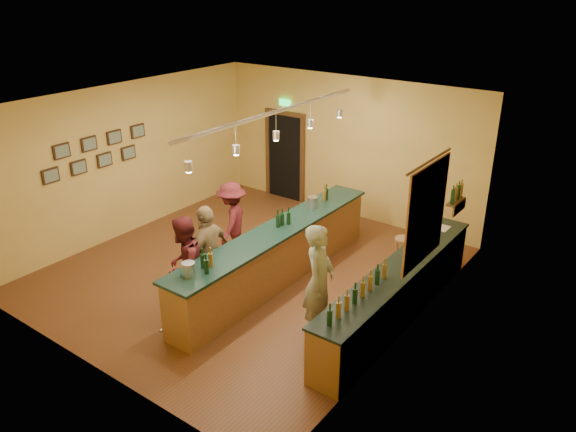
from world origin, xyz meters
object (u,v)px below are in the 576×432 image
Objects in this scene: bartender at (319,281)px; bar_stool at (403,245)px; customer_c at (232,221)px; customer_b at (209,254)px; customer_a at (184,266)px; tasting_bar at (277,252)px; back_counter at (397,292)px.

bartender reaches higher than bar_stool.
bartender is 2.69× the size of bar_stool.
bartender is at bearing 42.94° from customer_c.
customer_b reaches higher than customer_c.
customer_a is 4.08m from bar_stool.
bartender is 2.99m from customer_c.
back_counter is at bearing 4.53° from tasting_bar.
bartender is (1.49, -0.91, 0.32)m from tasting_bar.
customer_b reaches higher than bar_stool.
bartender reaches higher than customer_c.
customer_a reaches higher than tasting_bar.
bar_stool is at bearing 45.60° from tasting_bar.
customer_a is (-0.63, -1.65, 0.23)m from tasting_bar.
back_counter is 1.42m from bartender.
customer_c is (-0.64, 1.89, -0.05)m from customer_a.
bartender is 2.64m from bar_stool.
customer_b reaches higher than customer_a.
customer_c is 3.29m from bar_stool.
tasting_bar is 2.76× the size of bartender.
bartender is at bearing -93.83° from bar_stool.
tasting_bar is at bearing 54.92° from customer_c.
customer_c reaches higher than bar_stool.
bartender is at bearing -126.23° from back_counter.
customer_b is at bearing -154.59° from back_counter.
customer_c is at bearing -160.62° from customer_b.
customer_b is 2.55× the size of bar_stool.
back_counter is at bearing 107.54° from customer_b.
customer_b is at bearing -127.68° from bar_stool.
customer_c is at bearing 51.03° from bartender.
customer_c is (-2.76, 1.14, -0.14)m from bartender.
tasting_bar is 1.77m from bartender.
back_counter is 2.71× the size of customer_a.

